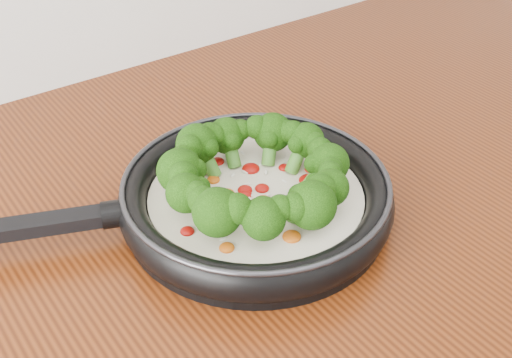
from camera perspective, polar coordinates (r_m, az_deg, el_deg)
skillet at (r=0.70m, az=-0.27°, el=-1.19°), size 0.48×0.38×0.09m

